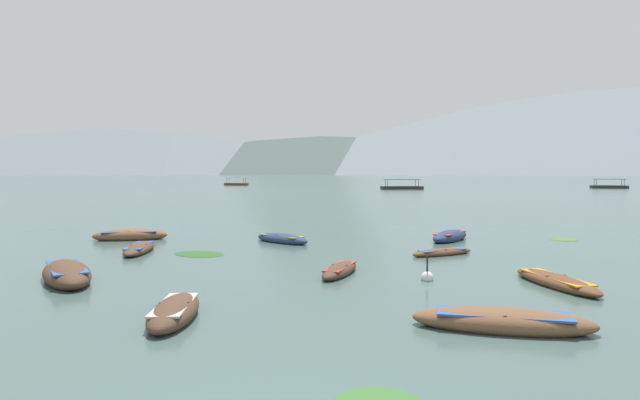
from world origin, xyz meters
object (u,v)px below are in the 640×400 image
(rowboat_4, at_px, (67,274))
(rowboat_0, at_px, (340,270))
(ferry_0, at_px, (402,187))
(rowboat_1, at_px, (556,281))
(rowboat_6, at_px, (174,312))
(rowboat_8, at_px, (282,239))
(rowboat_7, at_px, (503,321))
(rowboat_5, at_px, (139,249))
(rowboat_9, at_px, (450,236))
(ferry_1, at_px, (236,184))
(rowboat_2, at_px, (442,252))
(ferry_2, at_px, (609,187))
(mooring_buoy, at_px, (427,277))
(rowboat_3, at_px, (130,235))

(rowboat_4, bearing_deg, rowboat_0, 9.09)
(rowboat_4, bearing_deg, ferry_0, 76.60)
(rowboat_0, bearing_deg, rowboat_4, -170.91)
(rowboat_1, bearing_deg, rowboat_0, 166.27)
(rowboat_6, xyz_separation_m, ferry_0, (19.32, 107.72, 0.25))
(rowboat_4, xyz_separation_m, ferry_0, (24.57, 103.15, 0.19))
(rowboat_1, relative_size, rowboat_8, 1.19)
(rowboat_1, bearing_deg, rowboat_7, -123.99)
(rowboat_5, distance_m, rowboat_7, 17.86)
(rowboat_9, bearing_deg, rowboat_7, -98.08)
(rowboat_0, distance_m, ferry_1, 142.50)
(rowboat_5, relative_size, rowboat_9, 1.04)
(rowboat_2, relative_size, rowboat_8, 0.93)
(rowboat_1, distance_m, ferry_2, 128.01)
(ferry_0, bearing_deg, rowboat_0, -98.41)
(rowboat_0, bearing_deg, ferry_1, 102.66)
(rowboat_8, relative_size, ferry_0, 0.36)
(ferry_1, xyz_separation_m, mooring_buoy, (34.29, -140.05, -0.35))
(rowboat_5, distance_m, ferry_2, 131.11)
(rowboat_7, bearing_deg, rowboat_2, 85.62)
(rowboat_8, bearing_deg, ferry_2, 55.41)
(rowboat_5, xyz_separation_m, ferry_1, (-21.68, 133.95, 0.28))
(rowboat_6, bearing_deg, rowboat_4, 138.96)
(rowboat_0, distance_m, ferry_0, 102.73)
(mooring_buoy, bearing_deg, ferry_2, 60.11)
(ferry_1, bearing_deg, rowboat_7, -76.46)
(rowboat_2, xyz_separation_m, rowboat_5, (-14.30, 0.41, 0.04))
(rowboat_6, distance_m, ferry_2, 137.49)
(ferry_1, distance_m, ferry_2, 102.61)
(rowboat_2, xyz_separation_m, mooring_buoy, (-1.69, -5.69, -0.02))
(rowboat_0, xyz_separation_m, rowboat_1, (7.20, -1.76, 0.00))
(rowboat_4, height_order, mooring_buoy, mooring_buoy)
(rowboat_1, bearing_deg, mooring_buoy, 169.81)
(mooring_buoy, bearing_deg, rowboat_7, -81.84)
(rowboat_3, xyz_separation_m, ferry_1, (-19.42, 129.46, 0.21))
(rowboat_9, bearing_deg, rowboat_3, -179.03)
(rowboat_1, xyz_separation_m, rowboat_4, (-16.75, 0.23, 0.10))
(rowboat_2, relative_size, rowboat_9, 0.84)
(rowboat_7, relative_size, ferry_0, 0.45)
(rowboat_2, height_order, rowboat_7, rowboat_7)
(rowboat_2, bearing_deg, ferry_1, 104.99)
(rowboat_3, xyz_separation_m, ferry_0, (26.84, 92.05, 0.21))
(rowboat_6, distance_m, rowboat_7, 8.19)
(rowboat_1, bearing_deg, ferry_1, 105.27)
(rowboat_0, bearing_deg, rowboat_8, 109.52)
(rowboat_5, distance_m, rowboat_6, 12.36)
(rowboat_2, distance_m, rowboat_6, 14.06)
(rowboat_3, bearing_deg, rowboat_1, -30.81)
(ferry_2, bearing_deg, rowboat_3, -127.99)
(rowboat_1, height_order, rowboat_5, rowboat_5)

